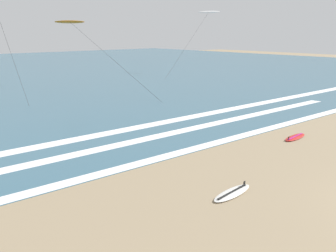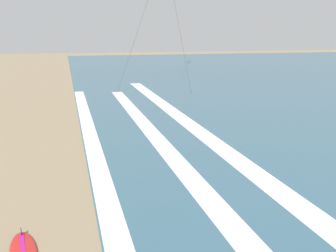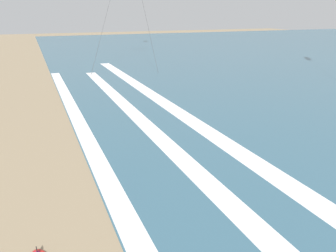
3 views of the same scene
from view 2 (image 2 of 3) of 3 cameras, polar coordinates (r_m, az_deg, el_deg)
The scene contains 4 objects.
wave_foam_shoreline at distance 16.41m, azimuth -9.75°, elevation -4.81°, with size 38.25×0.70×0.01m, color white.
wave_foam_mid_break at distance 16.86m, azimuth 0.52°, elevation -4.13°, with size 36.39×0.83×0.01m, color white.
wave_foam_outer_break at distance 14.93m, azimuth 12.41°, elevation -6.76°, with size 52.84×0.95×0.01m, color white.
surfboard_left_pile at distance 10.44m, azimuth -19.27°, elevation -16.08°, with size 2.16×0.88×0.25m.
Camera 2 is at (13.80, 9.21, 5.01)m, focal length 44.34 mm.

